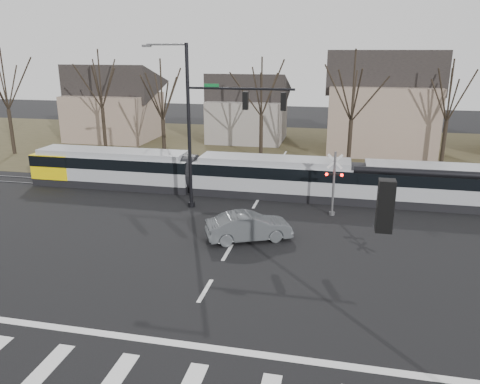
# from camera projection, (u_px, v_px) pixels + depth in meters

# --- Properties ---
(ground) EXTENTS (140.00, 140.00, 0.00)m
(ground) POSITION_uv_depth(u_px,v_px,m) (191.00, 316.00, 17.99)
(ground) COLOR black
(grass_verge) EXTENTS (140.00, 28.00, 0.01)m
(grass_verge) POSITION_uv_depth(u_px,v_px,m) (287.00, 149.00, 47.90)
(grass_verge) COLOR #38331E
(grass_verge) RESTS_ON ground
(stop_line) EXTENTS (28.00, 0.35, 0.01)m
(stop_line) POSITION_uv_depth(u_px,v_px,m) (175.00, 343.00, 16.31)
(stop_line) COLOR silver
(stop_line) RESTS_ON ground
(lane_dashes) EXTENTS (0.18, 30.00, 0.01)m
(lane_dashes) POSITION_uv_depth(u_px,v_px,m) (261.00, 195.00, 32.95)
(lane_dashes) COLOR silver
(lane_dashes) RESTS_ON ground
(rail_pair) EXTENTS (90.00, 1.52, 0.06)m
(rail_pair) POSITION_uv_depth(u_px,v_px,m) (260.00, 195.00, 32.75)
(rail_pair) COLOR #59595E
(rail_pair) RESTS_ON ground
(tram) EXTENTS (35.81, 2.66, 2.71)m
(tram) POSITION_uv_depth(u_px,v_px,m) (272.00, 175.00, 32.37)
(tram) COLOR gray
(tram) RESTS_ON ground
(sedan) EXTENTS (5.03, 5.75, 1.50)m
(sedan) POSITION_uv_depth(u_px,v_px,m) (249.00, 227.00, 24.98)
(sedan) COLOR #474B4E
(sedan) RESTS_ON ground
(signal_pole_far) EXTENTS (9.28, 0.44, 10.20)m
(signal_pole_far) POSITION_uv_depth(u_px,v_px,m) (214.00, 120.00, 28.50)
(signal_pole_far) COLOR black
(signal_pole_far) RESTS_ON ground
(rail_crossing_signal) EXTENTS (1.08, 0.36, 4.00)m
(rail_crossing_signal) POSITION_uv_depth(u_px,v_px,m) (334.00, 186.00, 28.39)
(rail_crossing_signal) COLOR #59595B
(rail_crossing_signal) RESTS_ON ground
(tree_row) EXTENTS (59.20, 7.20, 10.00)m
(tree_row) POSITION_uv_depth(u_px,v_px,m) (304.00, 108.00, 40.43)
(tree_row) COLOR black
(tree_row) RESTS_ON ground
(house_a) EXTENTS (9.72, 8.64, 8.60)m
(house_a) POSITION_uv_depth(u_px,v_px,m) (113.00, 99.00, 52.51)
(house_a) COLOR #826D5E
(house_a) RESTS_ON ground
(house_b) EXTENTS (8.64, 7.56, 7.65)m
(house_b) POSITION_uv_depth(u_px,v_px,m) (247.00, 105.00, 51.49)
(house_b) COLOR gray
(house_b) RESTS_ON ground
(house_c) EXTENTS (10.80, 8.64, 10.10)m
(house_c) POSITION_uv_depth(u_px,v_px,m) (382.00, 99.00, 45.49)
(house_c) COLOR #826D5E
(house_c) RESTS_ON ground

